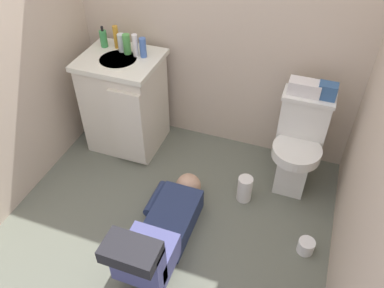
# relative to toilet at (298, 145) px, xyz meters

# --- Properties ---
(ground_plane) EXTENTS (2.73, 2.93, 0.04)m
(ground_plane) POSITION_rel_toilet_xyz_m (-0.75, -0.66, -0.39)
(ground_plane) COLOR #626658
(wall_back) EXTENTS (2.39, 0.08, 2.40)m
(wall_back) POSITION_rel_toilet_xyz_m (-0.75, 0.35, 0.83)
(wall_back) COLOR beige
(wall_back) RESTS_ON ground_plane
(toilet) EXTENTS (0.36, 0.46, 0.75)m
(toilet) POSITION_rel_toilet_xyz_m (0.00, 0.00, 0.00)
(toilet) COLOR white
(toilet) RESTS_ON ground_plane
(vanity_cabinet) EXTENTS (0.60, 0.53, 0.82)m
(vanity_cabinet) POSITION_rel_toilet_xyz_m (-1.41, -0.01, 0.05)
(vanity_cabinet) COLOR beige
(vanity_cabinet) RESTS_ON ground_plane
(faucet) EXTENTS (0.02, 0.02, 0.10)m
(faucet) POSITION_rel_toilet_xyz_m (-1.41, 0.14, 0.50)
(faucet) COLOR silver
(faucet) RESTS_ON vanity_cabinet
(person_plumber) EXTENTS (0.39, 1.06, 0.52)m
(person_plumber) POSITION_rel_toilet_xyz_m (-0.71, -0.94, -0.19)
(person_plumber) COLOR navy
(person_plumber) RESTS_ON ground_plane
(tissue_box) EXTENTS (0.22, 0.11, 0.10)m
(tissue_box) POSITION_rel_toilet_xyz_m (-0.04, 0.09, 0.43)
(tissue_box) COLOR silver
(tissue_box) RESTS_ON toilet
(toiletry_bag) EXTENTS (0.12, 0.09, 0.11)m
(toiletry_bag) POSITION_rel_toilet_xyz_m (0.11, 0.09, 0.44)
(toiletry_bag) COLOR #33598C
(toiletry_bag) RESTS_ON toilet
(soap_dispenser) EXTENTS (0.06, 0.06, 0.17)m
(soap_dispenser) POSITION_rel_toilet_xyz_m (-1.60, 0.12, 0.52)
(soap_dispenser) COLOR #3A934D
(soap_dispenser) RESTS_ON vanity_cabinet
(bottle_amber) EXTENTS (0.04, 0.04, 0.18)m
(bottle_amber) POSITION_rel_toilet_xyz_m (-1.50, 0.14, 0.54)
(bottle_amber) COLOR gold
(bottle_amber) RESTS_ON vanity_cabinet
(bottle_clear) EXTENTS (0.06, 0.06, 0.14)m
(bottle_clear) POSITION_rel_toilet_xyz_m (-1.44, 0.10, 0.52)
(bottle_clear) COLOR silver
(bottle_clear) RESTS_ON vanity_cabinet
(bottle_green) EXTENTS (0.06, 0.06, 0.15)m
(bottle_green) POSITION_rel_toilet_xyz_m (-1.38, 0.08, 0.53)
(bottle_green) COLOR #4CA14B
(bottle_green) RESTS_ON vanity_cabinet
(bottle_white) EXTENTS (0.04, 0.04, 0.17)m
(bottle_white) POSITION_rel_toilet_xyz_m (-1.30, 0.07, 0.54)
(bottle_white) COLOR silver
(bottle_white) RESTS_ON vanity_cabinet
(bottle_blue) EXTENTS (0.05, 0.05, 0.15)m
(bottle_blue) POSITION_rel_toilet_xyz_m (-1.24, 0.07, 0.53)
(bottle_blue) COLOR #4469B5
(bottle_blue) RESTS_ON vanity_cabinet
(paper_towel_roll) EXTENTS (0.11, 0.11, 0.21)m
(paper_towel_roll) POSITION_rel_toilet_xyz_m (-0.30, -0.32, -0.26)
(paper_towel_roll) COLOR white
(paper_towel_roll) RESTS_ON ground_plane
(toilet_paper_roll) EXTENTS (0.11, 0.11, 0.10)m
(toilet_paper_roll) POSITION_rel_toilet_xyz_m (0.20, -0.63, -0.32)
(toilet_paper_roll) COLOR white
(toilet_paper_roll) RESTS_ON ground_plane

